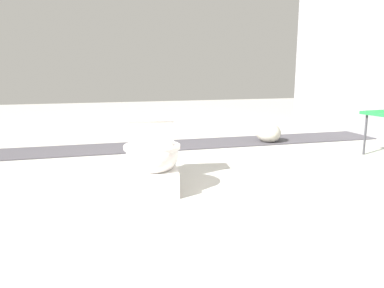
% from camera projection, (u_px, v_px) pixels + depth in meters
% --- Properties ---
extents(ground_plane, '(14.00, 14.00, 0.00)m').
position_uv_depth(ground_plane, '(176.00, 182.00, 2.85)').
color(ground_plane, '#A8A59E').
extents(gravel_strip, '(0.56, 8.00, 0.01)m').
position_uv_depth(gravel_strip, '(193.00, 144.00, 4.23)').
color(gravel_strip, '#423F44').
rests_on(gravel_strip, ground).
extents(toilet, '(0.67, 0.45, 0.52)m').
position_uv_depth(toilet, '(152.00, 157.00, 2.69)').
color(toilet, white).
rests_on(toilet, ground).
extents(boulder_near, '(0.38, 0.37, 0.23)m').
position_uv_depth(boulder_near, '(269.00, 133.00, 4.33)').
color(boulder_near, '#ADA899').
rests_on(boulder_near, ground).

